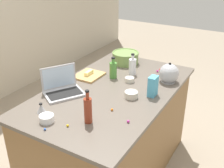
% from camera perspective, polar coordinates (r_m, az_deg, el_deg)
% --- Properties ---
extents(island_counter, '(1.66, 0.98, 0.90)m').
position_cam_1_polar(island_counter, '(2.59, 0.00, -9.98)').
color(island_counter, olive).
rests_on(island_counter, ground).
extents(laptop, '(0.38, 0.35, 0.22)m').
position_cam_1_polar(laptop, '(2.31, -10.32, -0.83)').
color(laptop, '#B7B7BC').
rests_on(laptop, island_counter).
extents(mixing_bowl_large, '(0.28, 0.28, 0.12)m').
position_cam_1_polar(mixing_bowl_large, '(2.90, 2.82, 5.59)').
color(mixing_bowl_large, '#72934C').
rests_on(mixing_bowl_large, island_counter).
extents(bottle_olive, '(0.07, 0.07, 0.20)m').
position_cam_1_polar(bottle_olive, '(2.54, 0.24, 3.02)').
color(bottle_olive, '#4C8C38').
rests_on(bottle_olive, island_counter).
extents(bottle_vinegar, '(0.07, 0.07, 0.21)m').
position_cam_1_polar(bottle_vinegar, '(2.62, 4.28, 3.71)').
color(bottle_vinegar, white).
rests_on(bottle_vinegar, island_counter).
extents(bottle_soy, '(0.06, 0.06, 0.25)m').
position_cam_1_polar(bottle_soy, '(1.87, -5.04, -5.36)').
color(bottle_soy, maroon).
rests_on(bottle_soy, island_counter).
extents(kettle, '(0.21, 0.18, 0.20)m').
position_cam_1_polar(kettle, '(2.51, 11.79, 2.12)').
color(kettle, '#ADADB2').
rests_on(kettle, island_counter).
extents(cutting_board, '(0.26, 0.23, 0.02)m').
position_cam_1_polar(cutting_board, '(2.61, -4.85, 1.80)').
color(cutting_board, tan).
rests_on(cutting_board, island_counter).
extents(butter_stick_left, '(0.11, 0.04, 0.04)m').
position_cam_1_polar(butter_stick_left, '(2.60, -4.86, 2.35)').
color(butter_stick_left, '#F4E58C').
rests_on(butter_stick_left, cutting_board).
extents(ramekin_small, '(0.11, 0.11, 0.05)m').
position_cam_1_polar(ramekin_small, '(2.22, 4.01, -2.23)').
color(ramekin_small, beige).
rests_on(ramekin_small, island_counter).
extents(ramekin_medium, '(0.08, 0.08, 0.04)m').
position_cam_1_polar(ramekin_medium, '(2.49, 3.69, 0.91)').
color(ramekin_medium, beige).
rests_on(ramekin_medium, island_counter).
extents(ramekin_wide, '(0.10, 0.10, 0.05)m').
position_cam_1_polar(ramekin_wide, '(1.96, -13.46, -7.01)').
color(ramekin_wide, white).
rests_on(ramekin_wide, island_counter).
extents(kitchen_timer, '(0.07, 0.07, 0.08)m').
position_cam_1_polar(kitchen_timer, '(2.07, -14.54, -4.92)').
color(kitchen_timer, '#B2B2B7').
rests_on(kitchen_timer, island_counter).
extents(candy_bag, '(0.09, 0.06, 0.17)m').
position_cam_1_polar(candy_bag, '(2.24, 8.52, -0.48)').
color(candy_bag, '#4CA5CC').
rests_on(candy_bag, island_counter).
extents(candy_0, '(0.02, 0.02, 0.02)m').
position_cam_1_polar(candy_0, '(2.04, -0.01, -5.36)').
color(candy_0, orange).
rests_on(candy_0, island_counter).
extents(candy_1, '(0.02, 0.02, 0.02)m').
position_cam_1_polar(candy_1, '(1.89, -9.24, -8.54)').
color(candy_1, yellow).
rests_on(candy_1, island_counter).
extents(candy_2, '(0.02, 0.02, 0.02)m').
position_cam_1_polar(candy_2, '(2.77, 9.97, 2.98)').
color(candy_2, red).
rests_on(candy_2, island_counter).
extents(candy_3, '(0.02, 0.02, 0.02)m').
position_cam_1_polar(candy_3, '(1.91, 3.41, -7.79)').
color(candy_3, '#CC3399').
rests_on(candy_3, island_counter).
extents(candy_4, '(0.02, 0.02, 0.02)m').
position_cam_1_polar(candy_4, '(2.73, 9.46, 2.70)').
color(candy_4, '#CC3399').
rests_on(candy_4, island_counter).
extents(candy_5, '(0.02, 0.02, 0.02)m').
position_cam_1_polar(candy_5, '(1.89, -13.82, -9.14)').
color(candy_5, blue).
rests_on(candy_5, island_counter).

